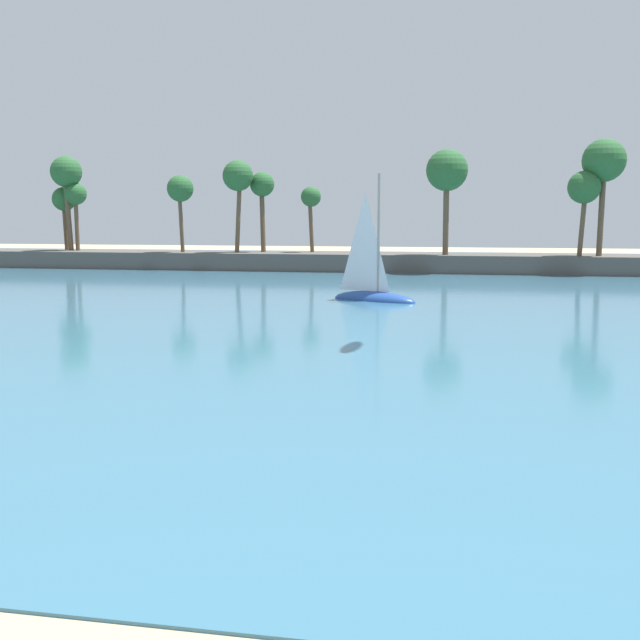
% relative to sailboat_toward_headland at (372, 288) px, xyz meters
% --- Properties ---
extents(sea, '(220.00, 105.45, 0.06)m').
position_rel_sailboat_toward_headland_xyz_m(sea, '(2.75, 13.10, -0.83)').
color(sea, '#386B84').
rests_on(sea, ground).
extents(palm_headland, '(112.31, 6.88, 12.74)m').
position_rel_sailboat_toward_headland_xyz_m(palm_headland, '(5.44, 25.78, 2.48)').
color(palm_headland, '#514C47').
rests_on(palm_headland, ground).
extents(sailboat_toward_headland, '(6.29, 4.21, 8.82)m').
position_rel_sailboat_toward_headland_xyz_m(sailboat_toward_headland, '(0.00, 0.00, 0.00)').
color(sailboat_toward_headland, '#234793').
rests_on(sailboat_toward_headland, sea).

